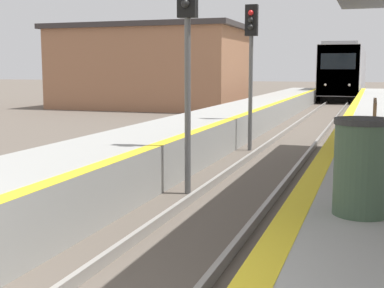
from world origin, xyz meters
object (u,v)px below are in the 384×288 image
Objects in this scene: train at (346,71)px; bench at (367,123)px; trash_bin at (362,167)px; signal_near at (187,39)px; signal_mid at (251,49)px.

train is 39.28m from bench.
train is 44.15m from trash_bin.
train is 13.14× the size of bench.
train reaches higher than signal_near.
bench is (3.32, 0.80, -1.58)m from signal_near.
trash_bin is (3.33, -4.08, -1.56)m from signal_near.
train is 34.06m from signal_mid.
bench is at bearing -86.63° from train.
signal_mid is (-1.09, -34.04, 0.81)m from train.
signal_near reaches higher than bench.
signal_mid is 2.39× the size of bench.
signal_near is at bearing -91.44° from train.
train reaches higher than bench.
signal_mid is 10.73m from trash_bin.
trash_bin is (3.42, -10.05, -1.56)m from signal_mid.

